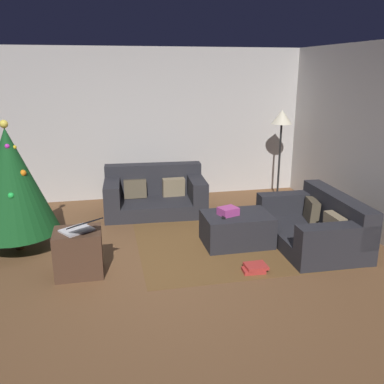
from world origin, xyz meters
The scene contains 13 objects.
ground_plane centered at (0.00, 0.00, 0.00)m, with size 6.40×6.40×0.00m, color brown.
rear_partition centered at (0.00, 3.14, 1.30)m, with size 6.40×0.12×2.60m, color #BCB7B2.
couch_left centered at (0.31, 2.25, 0.28)m, with size 1.63×1.02×0.73m.
couch_right centered at (2.25, 0.49, 0.26)m, with size 1.00×1.57×0.66m.
ottoman centered at (1.20, 0.70, 0.21)m, with size 0.88×0.62×0.41m, color #26262B.
gift_box centered at (1.08, 0.70, 0.46)m, with size 0.23×0.20×0.10m, color #B23F8C.
tv_remote centered at (1.00, 0.63, 0.42)m, with size 0.05×0.16×0.02m, color black.
christmas_tree centered at (-1.60, 1.12, 0.91)m, with size 1.06×1.06×1.66m.
side_table centered at (-0.80, 0.26, 0.26)m, with size 0.52×0.44×0.52m, color #4C3323.
laptop centered at (-0.76, 0.21, 0.58)m, with size 0.50×0.53×0.19m.
book_stack centered at (1.16, -0.12, 0.04)m, with size 0.29×0.22×0.08m.
corner_lamp centered at (2.59, 2.56, 1.33)m, with size 0.36×0.36×1.56m.
area_rug centered at (1.20, 0.70, 0.00)m, with size 2.60×2.00×0.01m, color brown.
Camera 1 is at (-0.45, -4.19, 2.25)m, focal length 38.88 mm.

